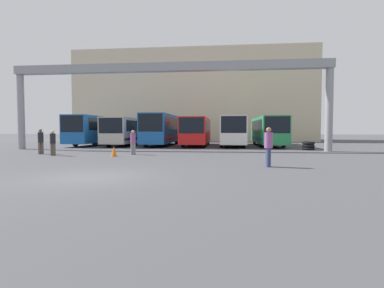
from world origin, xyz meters
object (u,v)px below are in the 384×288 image
pedestrian_near_left (133,142)px  tire_stack (308,146)px  bus_slot_2 (162,128)px  bus_slot_5 (268,130)px  bus_slot_1 (128,130)px  bus_slot_3 (197,130)px  pedestrian_near_center (41,141)px  pedestrian_mid_left (269,146)px  traffic_cone (114,151)px  pedestrian_near_right (53,142)px  bus_slot_0 (99,129)px  bus_slot_4 (232,129)px

pedestrian_near_left → tire_stack: (13.56, 6.14, -0.55)m
bus_slot_2 → bus_slot_5: size_ratio=0.92×
bus_slot_1 → bus_slot_3: bus_slot_3 is taller
bus_slot_2 → pedestrian_near_left: 12.16m
bus_slot_1 → bus_slot_2: size_ratio=0.97×
pedestrian_near_center → tire_stack: bearing=156.5°
pedestrian_mid_left → traffic_cone: bearing=64.9°
bus_slot_3 → pedestrian_near_center: bus_slot_3 is taller
pedestrian_mid_left → pedestrian_near_right: bearing=71.4°
bus_slot_0 → pedestrian_mid_left: bearing=-48.9°
bus_slot_1 → traffic_cone: size_ratio=15.17×
bus_slot_3 → pedestrian_near_left: bearing=-105.8°
bus_slot_5 → bus_slot_0: bearing=179.1°
traffic_cone → bus_slot_3: bearing=73.1°
bus_slot_1 → traffic_cone: (3.51, -13.62, -1.37)m
bus_slot_5 → pedestrian_near_right: bus_slot_5 is taller
bus_slot_2 → traffic_cone: (-0.31, -13.79, -1.57)m
pedestrian_near_right → tire_stack: pedestrian_near_right is taller
pedestrian_mid_left → pedestrian_near_center: bearing=69.5°
traffic_cone → pedestrian_near_right: bearing=176.3°
pedestrian_mid_left → tire_stack: bearing=-22.5°
bus_slot_1 → pedestrian_near_center: 12.51m
bus_slot_4 → pedestrian_mid_left: 18.28m
bus_slot_5 → bus_slot_1: bearing=-177.5°
bus_slot_3 → bus_slot_4: size_ratio=0.95×
bus_slot_0 → bus_slot_5: (19.11, -0.29, -0.10)m
bus_slot_5 → pedestrian_near_center: (-17.74, -12.90, -0.79)m
bus_slot_0 → pedestrian_near_center: bearing=-84.1°
pedestrian_near_right → tire_stack: bearing=-162.7°
bus_slot_2 → pedestrian_mid_left: (8.90, -18.16, -0.93)m
pedestrian_near_right → tire_stack: size_ratio=1.65×
pedestrian_mid_left → bus_slot_2: bearing=26.4°
bus_slot_0 → bus_slot_2: (7.64, -0.79, 0.07)m
bus_slot_2 → pedestrian_near_center: (-6.28, -12.41, -0.96)m
bus_slot_0 → pedestrian_near_center: (1.37, -13.20, -0.89)m
bus_slot_2 → traffic_cone: 13.88m
pedestrian_mid_left → pedestrian_near_right: pedestrian_mid_left is taller
pedestrian_near_left → pedestrian_mid_left: bearing=-42.7°
bus_slot_2 → bus_slot_3: bus_slot_2 is taller
pedestrian_near_left → traffic_cone: size_ratio=2.47×
bus_slot_4 → pedestrian_near_left: size_ratio=6.41×
bus_slot_2 → pedestrian_near_left: bus_slot_2 is taller
bus_slot_2 → bus_slot_3: 3.83m
bus_slot_5 → pedestrian_near_right: 21.40m
bus_slot_5 → traffic_cone: (-11.78, -14.29, -1.40)m
pedestrian_mid_left → bus_slot_3: bearing=16.1°
bus_slot_5 → tire_stack: bus_slot_5 is taller
pedestrian_mid_left → bus_slot_4: bearing=4.2°
pedestrian_mid_left → pedestrian_near_left: 10.39m
bus_slot_0 → bus_slot_1: bus_slot_0 is taller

